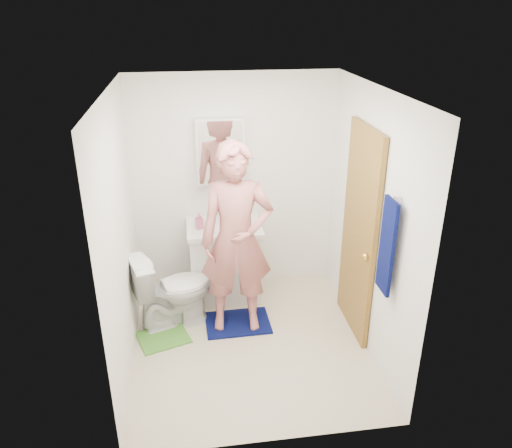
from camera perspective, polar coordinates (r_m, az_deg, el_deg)
The scene contains 22 objects.
floor at distance 4.98m, azimuth -0.73°, elevation -13.47°, with size 2.20×2.40×0.02m, color beige.
ceiling at distance 4.00m, azimuth -0.91°, elevation 15.22°, with size 2.20×2.40×0.02m, color white.
wall_back at distance 5.47m, azimuth -2.47°, elevation 4.54°, with size 2.20×0.02×2.40m, color white.
wall_front at distance 3.30m, azimuth 1.98°, elevation -9.47°, with size 2.20×0.02×2.40m, color white.
wall_left at distance 4.36m, azimuth -15.42°, elevation -1.58°, with size 0.02×2.40×2.40m, color white.
wall_right at distance 4.61m, azimuth 12.99°, elevation 0.12°, with size 0.02×2.40×2.40m, color white.
vanity_cabinet at distance 5.51m, azimuth -3.56°, elevation -4.43°, with size 0.75×0.55×0.80m, color white.
countertop at distance 5.32m, azimuth -3.68°, elevation -0.40°, with size 0.79×0.59×0.05m, color white.
sink_basin at distance 5.32m, azimuth -3.68°, elevation -0.26°, with size 0.40×0.40×0.03m, color white.
faucet at distance 5.45m, azimuth -3.86°, elevation 1.18°, with size 0.03×0.03×0.12m, color silver.
medicine_cabinet at distance 5.27m, azimuth -4.11°, elevation 8.31°, with size 0.50×0.12×0.70m, color white.
mirror_panel at distance 5.21m, azimuth -4.06°, elevation 8.12°, with size 0.46×0.01×0.66m, color white.
door at distance 4.80m, azimuth 11.68°, elevation -1.10°, with size 0.05×0.80×2.05m, color olive.
door_knob at distance 4.55m, azimuth 12.43°, elevation -3.68°, with size 0.07×0.07×0.07m, color gold.
towel at distance 4.09m, azimuth 14.75°, elevation -2.51°, with size 0.03×0.24×0.80m, color #070F4A.
towel_hook at distance 3.94m, azimuth 15.92°, elevation 3.00°, with size 0.02×0.02×0.06m, color silver.
toilet at distance 5.08m, azimuth -9.47°, elevation -7.39°, with size 0.45×0.78×0.80m, color white.
bath_mat at distance 5.22m, azimuth -2.10°, elevation -11.22°, with size 0.65×0.46×0.02m, color #070F4A.
green_rug at distance 5.10m, azimuth -10.53°, elevation -12.61°, with size 0.47×0.39×0.02m, color #509B33.
soap_dispenser at distance 5.24m, azimuth -6.52°, elevation 0.39°, with size 0.08×0.08×0.17m, color #CA5E84.
toothbrush_cup at distance 5.41m, azimuth -2.73°, elevation 0.93°, with size 0.13×0.13×0.11m, color #5E3B83.
man at distance 4.70m, azimuth -2.22°, elevation -1.86°, with size 0.69×0.45×1.89m, color #B86A67.
Camera 1 is at (-0.51, -3.92, 3.02)m, focal length 35.00 mm.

